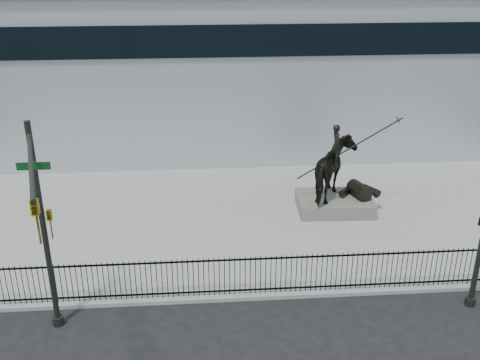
{
  "coord_description": "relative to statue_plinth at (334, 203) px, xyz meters",
  "views": [
    {
      "loc": [
        -2.19,
        -15.29,
        11.71
      ],
      "look_at": [
        -0.56,
        6.0,
        2.47
      ],
      "focal_mm": 42.0,
      "sensor_mm": 36.0,
      "label": 1
    }
  ],
  "objects": [
    {
      "name": "picket_fence",
      "position": [
        -3.93,
        -6.32,
        0.44
      ],
      "size": [
        22.1,
        0.1,
        1.5
      ],
      "color": "black",
      "rests_on": "plaza"
    },
    {
      "name": "traffic_signal_left",
      "position": [
        -10.68,
        -8.2,
        3.56
      ],
      "size": [
        1.52,
        4.84,
        7.0
      ],
      "color": "black",
      "rests_on": "ground"
    },
    {
      "name": "plaza",
      "position": [
        -3.93,
        -0.57,
        -0.39
      ],
      "size": [
        30.0,
        12.0,
        0.15
      ],
      "primitive_type": "cube",
      "color": "gray",
      "rests_on": "ground"
    },
    {
      "name": "ground",
      "position": [
        -3.93,
        -7.57,
        -0.47
      ],
      "size": [
        120.0,
        120.0,
        0.0
      ],
      "primitive_type": "plane",
      "color": "black",
      "rests_on": "ground"
    },
    {
      "name": "building",
      "position": [
        -3.93,
        12.43,
        4.03
      ],
      "size": [
        44.0,
        14.0,
        9.0
      ],
      "primitive_type": "cube",
      "color": "silver",
      "rests_on": "ground"
    },
    {
      "name": "equestrian_statue",
      "position": [
        0.06,
        -0.0,
        1.64
      ],
      "size": [
        4.32,
        2.75,
        3.66
      ],
      "rotation": [
        0.0,
        0.0,
        -0.04
      ],
      "color": "black",
      "rests_on": "statue_plinth"
    },
    {
      "name": "statue_plinth",
      "position": [
        0.0,
        0.0,
        0.0
      ],
      "size": [
        3.46,
        2.45,
        0.63
      ],
      "primitive_type": "cube",
      "rotation": [
        0.0,
        0.0,
        -0.04
      ],
      "color": "#605C57",
      "rests_on": "plaza"
    }
  ]
}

